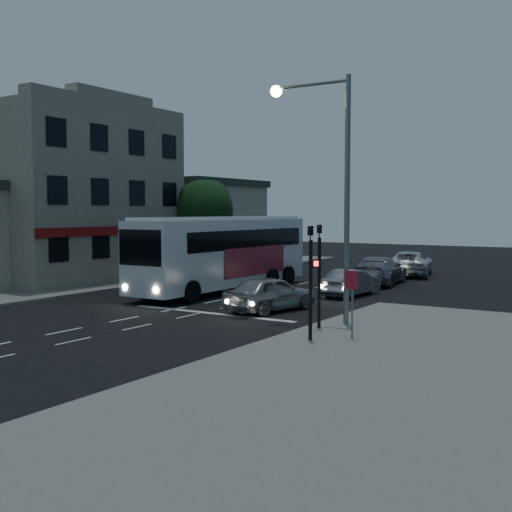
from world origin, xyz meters
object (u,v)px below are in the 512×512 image
Objects in this scene: traffic_signal_side at (311,268)px; street_tree at (203,207)px; regulatory_sign at (352,293)px; car_suv at (270,293)px; car_sedan_c at (409,263)px; streetlight at (331,170)px; car_sedan_b at (379,270)px; traffic_signal_main at (319,263)px; car_sedan_a at (351,283)px; tour_bus at (224,251)px.

street_tree is at bearing 135.50° from traffic_signal_side.
car_suv is at bearing 143.87° from regulatory_sign.
car_sedan_c is 1.41× the size of traffic_signal_side.
car_suv is 2.03× the size of regulatory_sign.
regulatory_sign is 5.18m from streetlight.
car_sedan_c is 0.93× the size of street_tree.
car_sedan_b is 17.64m from traffic_signal_side.
car_sedan_c is at bearing -96.20° from car_sedan_b.
regulatory_sign is at bearing -30.84° from traffic_signal_main.
regulatory_sign is at bearing 116.15° from car_sedan_a.
car_sedan_c is (5.57, 13.27, -1.33)m from tour_bus.
car_sedan_a is 11.44m from regulatory_sign.
car_sedan_a is (0.89, 6.38, -0.09)m from car_suv.
traffic_signal_main is (3.68, -15.04, 1.61)m from car_sedan_b.
car_suv is 0.77× the size of car_sedan_c.
car_sedan_c is at bearing 66.62° from tour_bus.
street_tree reaches higher than traffic_signal_main.
tour_bus is 6.89m from car_sedan_a.
car_suv is at bearing 84.20° from car_sedan_a.
regulatory_sign is 23.40m from street_tree.
street_tree reaches higher than tour_bus.
regulatory_sign is (4.64, -10.41, 0.92)m from car_sedan_a.
tour_bus is 7.32m from car_suv.
street_tree is (-11.98, 11.22, 3.74)m from car_suv.
car_sedan_a is 0.45× the size of streetlight.
traffic_signal_main reaches higher than car_sedan_a.
car_sedan_c is 23.29m from traffic_signal_side.
car_sedan_a is 1.85× the size of regulatory_sign.
car_sedan_a is (6.48, 1.86, -1.46)m from tour_bus.
car_sedan_a is at bearing 114.03° from regulatory_sign.
car_sedan_c is 20.32m from streetlight.
street_tree is (-16.51, 16.22, 2.08)m from traffic_signal_side.
tour_bus is 5.87× the size of regulatory_sign.
regulatory_sign is (5.53, -4.04, 0.83)m from car_suv.
street_tree is (-12.13, -0.79, 3.68)m from car_sedan_b.
traffic_signal_main is at bearing 109.51° from car_sedan_a.
car_sedan_c is at bearing 100.48° from traffic_signal_main.
traffic_signal_side is 1.61m from regulatory_sign.
car_suv is at bearing 141.72° from traffic_signal_main.
streetlight is (3.57, -1.60, 4.97)m from car_suv.
car_sedan_c reaches higher than car_sedan_a.
car_suv is at bearing -43.14° from street_tree.
street_tree is at bearing 133.01° from tour_bus.
car_sedan_b is at bearing -80.45° from car_sedan_a.
car_sedan_b is 1.37× the size of traffic_signal_main.
traffic_signal_side is 1.86× the size of regulatory_sign.
streetlight reaches higher than car_sedan_a.
traffic_signal_side reaches higher than car_sedan_a.
street_tree is at bearing 140.49° from streetlight.
car_sedan_a is 0.73× the size of car_sedan_b.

